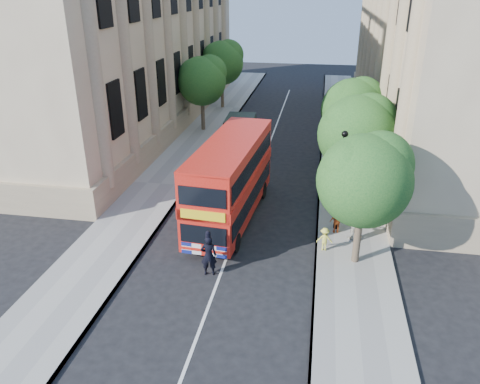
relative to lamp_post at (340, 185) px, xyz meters
The scene contains 17 objects.
ground 8.20m from the lamp_post, 129.81° to the right, with size 120.00×120.00×0.00m, color black.
pavement_right 4.75m from the lamp_post, 79.38° to the left, with size 3.50×80.00×0.12m, color gray.
pavement_left 11.73m from the lamp_post, 159.59° to the left, with size 3.50×80.00×0.12m, color gray.
building_right 21.06m from the lamp_post, 63.95° to the left, with size 12.00×38.00×18.00m, color tan.
building_left 26.82m from the lamp_post, 136.25° to the left, with size 12.00×38.00×18.00m, color tan.
tree_right_near 3.54m from the lamp_post, 74.15° to the right, with size 4.00×4.00×6.08m.
tree_right_mid 3.70m from the lamp_post, 74.48° to the left, with size 4.20×4.20×6.37m.
tree_right_far 9.25m from the lamp_post, 84.67° to the left, with size 4.00×4.00×6.15m.
tree_left_far 19.52m from the lamp_post, 124.35° to the left, with size 4.00×4.00×6.30m.
tree_left_back 26.51m from the lamp_post, 114.51° to the left, with size 4.20×4.20×6.65m.
lamp_post is the anchor object (origin of this frame).
double_decker_bus 5.55m from the lamp_post, behind, with size 3.11×9.35×4.25m.
box_van 12.00m from the lamp_post, 124.68° to the left, with size 2.22×4.99×2.81m.
police_constable 7.59m from the lamp_post, 137.67° to the right, with size 0.68×0.45×1.88m, color black.
woman_pedestrian 1.90m from the lamp_post, 49.51° to the right, with size 0.92×0.72×1.90m, color beige.
child_a 1.84m from the lamp_post, 90.90° to the right, with size 0.72×0.30×1.22m, color #CD5C24.
child_b 2.98m from the lamp_post, 104.74° to the right, with size 0.74×0.42×1.14m, color #DFDB4C.
Camera 1 is at (3.79, -15.64, 11.60)m, focal length 35.00 mm.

